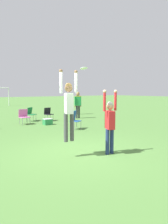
# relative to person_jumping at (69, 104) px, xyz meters

# --- Properties ---
(ground_plane) EXTENTS (120.00, 120.00, 0.00)m
(ground_plane) POSITION_rel_person_jumping_xyz_m (0.47, 0.15, -1.58)
(ground_plane) COLOR #4C7A38
(person_jumping) EXTENTS (0.61, 0.50, 2.10)m
(person_jumping) POSITION_rel_person_jumping_xyz_m (0.00, 0.00, 0.00)
(person_jumping) COLOR #4C4C51
(person_jumping) RESTS_ON ground_plane
(person_defending) EXTENTS (0.55, 0.44, 1.99)m
(person_defending) POSITION_rel_person_jumping_xyz_m (1.18, -0.48, -0.53)
(person_defending) COLOR navy
(person_defending) RESTS_ON ground_plane
(frisbee) EXTENTS (0.23, 0.22, 0.07)m
(frisbee) POSITION_rel_person_jumping_xyz_m (0.45, -0.13, 1.04)
(frisbee) COLOR white
(camping_chair_0) EXTENTS (0.61, 0.67, 0.93)m
(camping_chair_0) POSITION_rel_person_jumping_xyz_m (2.68, 3.80, -1.04)
(camping_chair_0) COLOR gray
(camping_chair_0) RESTS_ON ground_plane
(camping_chair_1) EXTENTS (0.51, 0.54, 0.85)m
(camping_chair_1) POSITION_rel_person_jumping_xyz_m (2.99, 7.38, -1.07)
(camping_chair_1) COLOR gray
(camping_chair_1) RESTS_ON ground_plane
(camping_chair_2) EXTENTS (0.53, 0.57, 0.88)m
(camping_chair_2) POSITION_rel_person_jumping_xyz_m (1.19, 6.90, -1.07)
(camping_chair_2) COLOR gray
(camping_chair_2) RESTS_ON ground_plane
(camping_chair_4) EXTENTS (0.75, 0.82, 0.87)m
(camping_chair_4) POSITION_rel_person_jumping_xyz_m (2.00, 7.92, -1.06)
(camping_chair_4) COLOR gray
(camping_chair_4) RESTS_ON ground_plane
(person_spectator_near) EXTENTS (0.62, 0.42, 1.83)m
(person_spectator_near) POSITION_rel_person_jumping_xyz_m (6.77, 9.48, -0.46)
(person_spectator_near) COLOR #2D2D38
(person_spectator_near) RESTS_ON ground_plane
(person_spectator_far) EXTENTS (0.58, 0.40, 1.86)m
(person_spectator_far) POSITION_rel_person_jumping_xyz_m (5.29, 7.35, -0.44)
(person_spectator_far) COLOR #2D2D38
(person_spectator_far) RESTS_ON ground_plane
(cooler_box) EXTENTS (0.48, 0.39, 0.34)m
(cooler_box) POSITION_rel_person_jumping_xyz_m (2.22, 5.92, -1.41)
(cooler_box) COLOR #2D8C4C
(cooler_box) RESTS_ON ground_plane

